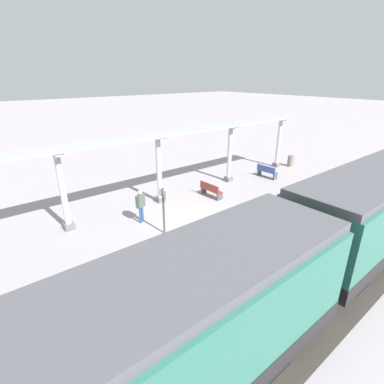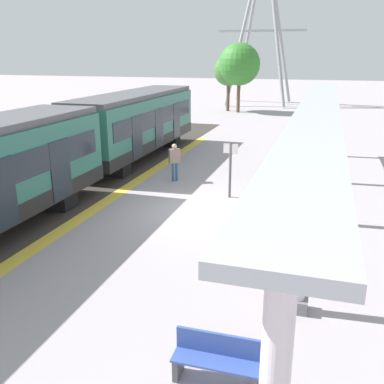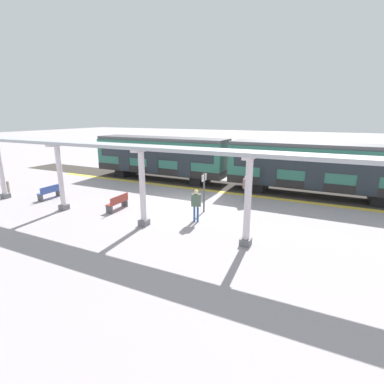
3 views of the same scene
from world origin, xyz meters
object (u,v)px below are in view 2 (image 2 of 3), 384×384
bench_near_end (217,359)px  platform_info_sign (230,164)px  train_far_carriage (136,124)px  canopy_pillar_third (313,168)px  passenger_by_the_benches (272,173)px  canopy_pillar_fifth (321,121)px  canopy_pillar_fourth (318,139)px  passenger_waiting_near_edge (175,158)px  canopy_pillar_second (304,231)px  bench_mid_platform (258,236)px

bench_near_end → platform_info_sign: size_ratio=0.68×
train_far_carriage → canopy_pillar_third: canopy_pillar_third is taller
platform_info_sign → passenger_by_the_benches: bearing=9.5°
bench_near_end → canopy_pillar_fifth: bearing=86.4°
train_far_carriage → canopy_pillar_fourth: canopy_pillar_fourth is taller
passenger_by_the_benches → bench_near_end: bearing=-88.0°
passenger_waiting_near_edge → canopy_pillar_second: bearing=-56.2°
canopy_pillar_third → passenger_waiting_near_edge: (-5.94, 3.36, -0.84)m
canopy_pillar_fifth → passenger_waiting_near_edge: bearing=-129.5°
canopy_pillar_second → passenger_waiting_near_edge: (-5.94, 8.88, -0.84)m
canopy_pillar_fourth → bench_near_end: bearing=-95.1°
canopy_pillar_fifth → passenger_by_the_benches: canopy_pillar_fifth is taller
bench_mid_platform → platform_info_sign: 4.93m
train_far_carriage → canopy_pillar_fourth: size_ratio=3.05×
canopy_pillar_fourth → canopy_pillar_fifth: 5.49m
bench_near_end → bench_mid_platform: size_ratio=1.00×
canopy_pillar_third → bench_near_end: bearing=-98.2°
train_far_carriage → platform_info_sign: (6.27, -5.27, -0.50)m
canopy_pillar_third → passenger_waiting_near_edge: canopy_pillar_third is taller
bench_near_end → passenger_waiting_near_edge: passenger_waiting_near_edge is taller
platform_info_sign → canopy_pillar_second: bearing=-66.9°
train_far_carriage → canopy_pillar_fourth: 9.60m
platform_info_sign → passenger_waiting_near_edge: 3.23m
platform_info_sign → passenger_by_the_benches: (1.59, 0.27, -0.28)m
canopy_pillar_second → passenger_by_the_benches: size_ratio=2.22×
platform_info_sign → canopy_pillar_fourth: bearing=46.2°
canopy_pillar_third → canopy_pillar_fourth: 5.07m
canopy_pillar_second → passenger_waiting_near_edge: canopy_pillar_second is taller
canopy_pillar_fourth → bench_mid_platform: 8.00m
train_far_carriage → canopy_pillar_second: 15.71m
canopy_pillar_second → bench_near_end: (-1.17, -2.61, -1.44)m
canopy_pillar_third → bench_mid_platform: 3.31m
train_far_carriage → passenger_by_the_benches: size_ratio=6.76×
train_far_carriage → passenger_waiting_near_edge: train_far_carriage is taller
canopy_pillar_fourth → canopy_pillar_fifth: bearing=90.0°
canopy_pillar_second → passenger_waiting_near_edge: bearing=123.8°
platform_info_sign → passenger_by_the_benches: size_ratio=1.31×
train_far_carriage → platform_info_sign: size_ratio=5.16×
canopy_pillar_fifth → bench_mid_platform: 13.39m
canopy_pillar_second → platform_info_sign: canopy_pillar_second is taller
bench_mid_platform → passenger_by_the_benches: size_ratio=0.90×
canopy_pillar_third → bench_mid_platform: size_ratio=2.46×
canopy_pillar_fifth → passenger_by_the_benches: (-1.53, -8.48, -0.84)m
canopy_pillar_fifth → platform_info_sign: size_ratio=1.69×
bench_mid_platform → passenger_by_the_benches: (-0.23, 4.77, 0.61)m
platform_info_sign → bench_near_end: bearing=-78.9°
train_far_carriage → bench_near_end: 17.34m
bench_mid_platform → canopy_pillar_fourth: bearing=80.5°
bench_mid_platform → passenger_waiting_near_edge: passenger_waiting_near_edge is taller
train_far_carriage → bench_mid_platform: size_ratio=7.51×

